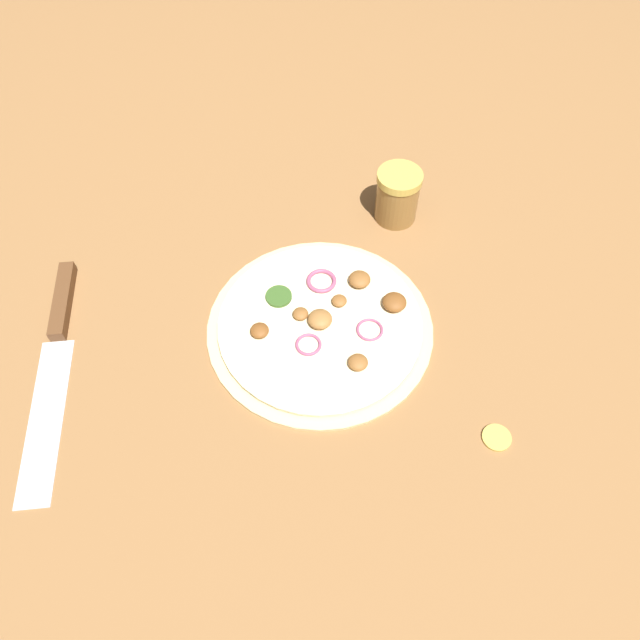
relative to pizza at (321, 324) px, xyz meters
name	(u,v)px	position (x,y,z in m)	size (l,w,h in m)	color
ground_plane	(320,329)	(0.00, 0.00, -0.01)	(3.00, 3.00, 0.00)	olive
pizza	(321,324)	(0.00, 0.00, 0.00)	(0.30, 0.30, 0.03)	beige
knife	(57,337)	(0.31, 0.15, 0.00)	(0.19, 0.32, 0.02)	silver
spice_jar	(397,196)	(-0.02, -0.23, 0.03)	(0.07, 0.07, 0.08)	olive
loose_cap	(497,437)	(-0.25, 0.07, 0.00)	(0.03, 0.03, 0.01)	gold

